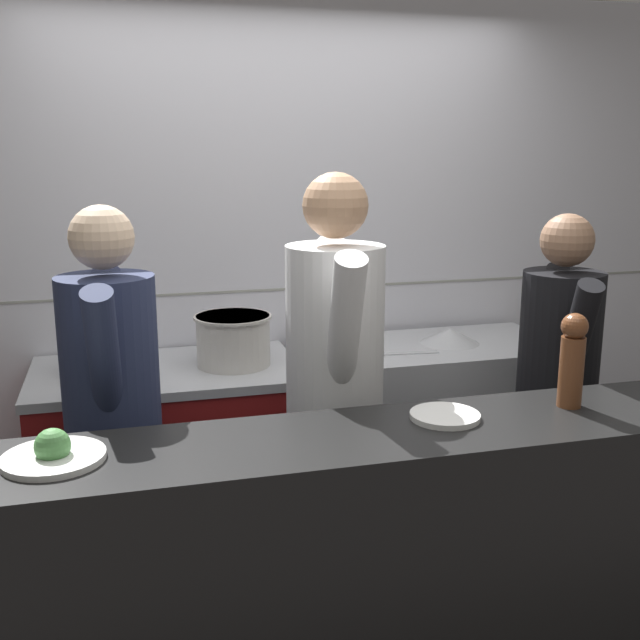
# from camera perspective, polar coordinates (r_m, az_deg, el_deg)

# --- Properties ---
(wall_back_tiled) EXTENTS (8.00, 0.06, 2.60)m
(wall_back_tiled) POSITION_cam_1_polar(r_m,az_deg,el_deg) (3.80, -3.25, 4.65)
(wall_back_tiled) COLOR silver
(wall_back_tiled) RESTS_ON ground_plane
(oven_range) EXTENTS (1.18, 0.71, 0.89)m
(oven_range) POSITION_cam_1_polar(r_m,az_deg,el_deg) (3.57, -11.33, -10.45)
(oven_range) COLOR maroon
(oven_range) RESTS_ON ground_plane
(prep_counter) EXTENTS (1.29, 0.65, 0.91)m
(prep_counter) POSITION_cam_1_polar(r_m,az_deg,el_deg) (3.84, 8.03, -8.48)
(prep_counter) COLOR #B7BABF
(prep_counter) RESTS_ON ground_plane
(pass_counter) EXTENTS (3.22, 0.45, 1.02)m
(pass_counter) POSITION_cam_1_polar(r_m,az_deg,el_deg) (2.54, 6.86, -18.99)
(pass_counter) COLOR black
(pass_counter) RESTS_ON ground_plane
(stock_pot) EXTENTS (0.28, 0.28, 0.20)m
(stock_pot) POSITION_cam_1_polar(r_m,az_deg,el_deg) (3.41, -16.18, -2.13)
(stock_pot) COLOR #B7BABF
(stock_pot) RESTS_ON oven_range
(sauce_pot) EXTENTS (0.35, 0.35, 0.23)m
(sauce_pot) POSITION_cam_1_polar(r_m,az_deg,el_deg) (3.40, -6.62, -1.44)
(sauce_pot) COLOR beige
(sauce_pot) RESTS_ON oven_range
(mixing_bowl_steel) EXTENTS (0.29, 0.29, 0.07)m
(mixing_bowl_steel) POSITION_cam_1_polar(r_m,az_deg,el_deg) (3.74, 9.86, -1.19)
(mixing_bowl_steel) COLOR #B7BABF
(mixing_bowl_steel) RESTS_ON prep_counter
(chefs_knife) EXTENTS (0.40, 0.07, 0.02)m
(chefs_knife) POSITION_cam_1_polar(r_m,az_deg,el_deg) (3.50, 5.28, -2.54)
(chefs_knife) COLOR #B7BABF
(chefs_knife) RESTS_ON prep_counter
(plated_dish_main) EXTENTS (0.28, 0.28, 0.10)m
(plated_dish_main) POSITION_cam_1_polar(r_m,az_deg,el_deg) (2.18, -19.67, -9.52)
(plated_dish_main) COLOR white
(plated_dish_main) RESTS_ON pass_counter
(plated_dish_appetiser) EXTENTS (0.22, 0.22, 0.02)m
(plated_dish_appetiser) POSITION_cam_1_polar(r_m,az_deg,el_deg) (2.40, 9.50, -7.22)
(plated_dish_appetiser) COLOR white
(plated_dish_appetiser) RESTS_ON pass_counter
(pepper_mill) EXTENTS (0.09, 0.09, 0.31)m
(pepper_mill) POSITION_cam_1_polar(r_m,az_deg,el_deg) (2.57, 18.67, -2.76)
(pepper_mill) COLOR brown
(pepper_mill) RESTS_ON pass_counter
(chef_head_cook) EXTENTS (0.36, 0.73, 1.67)m
(chef_head_cook) POSITION_cam_1_polar(r_m,az_deg,el_deg) (2.78, -15.49, -6.88)
(chef_head_cook) COLOR black
(chef_head_cook) RESTS_ON ground_plane
(chef_sous) EXTENTS (0.40, 0.78, 1.77)m
(chef_sous) POSITION_cam_1_polar(r_m,az_deg,el_deg) (2.78, 1.12, -5.12)
(chef_sous) COLOR black
(chef_sous) RESTS_ON ground_plane
(chef_line) EXTENTS (0.40, 0.70, 1.60)m
(chef_line) POSITION_cam_1_polar(r_m,az_deg,el_deg) (3.25, 17.57, -4.81)
(chef_line) COLOR black
(chef_line) RESTS_ON ground_plane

